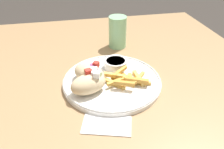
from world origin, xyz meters
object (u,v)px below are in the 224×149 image
Objects in this scene: plate at (112,81)px; water_glass at (118,33)px; pita_sandwich_far at (90,73)px; fries_pile at (126,80)px; pita_sandwich_near at (89,83)px; sauce_ramekin at (116,63)px.

water_glass reaches higher than plate.
water_glass is (0.08, 0.26, 0.05)m from plate.
pita_sandwich_far is 0.12m from fries_pile.
pita_sandwich_far is 0.29m from water_glass.
fries_pile is (0.12, 0.02, -0.02)m from pita_sandwich_near.
plate is at bearing -106.30° from water_glass.
plate is 0.10m from pita_sandwich_near.
water_glass is (0.15, 0.31, 0.01)m from pita_sandwich_near.
fries_pile is at bearing -96.86° from water_glass.
water_glass is (0.15, 0.25, 0.02)m from pita_sandwich_far.
fries_pile is 1.80× the size of sauce_ramekin.
water_glass is at bearing 83.14° from fries_pile.
pita_sandwich_far reaches higher than plate.
water_glass is at bearing 104.15° from pita_sandwich_far.
plate is at bearing -111.33° from sauce_ramekin.
plate is at bearing 37.44° from pita_sandwich_far.
water_glass is at bearing 75.56° from sauce_ramekin.
sauce_ramekin is (0.03, 0.07, 0.02)m from plate.
water_glass reaches higher than sauce_ramekin.
fries_pile is (0.04, -0.02, 0.02)m from plate.
pita_sandwich_far is at bearing -148.52° from sauce_ramekin.
pita_sandwich_near is 1.48× the size of sauce_ramekin.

